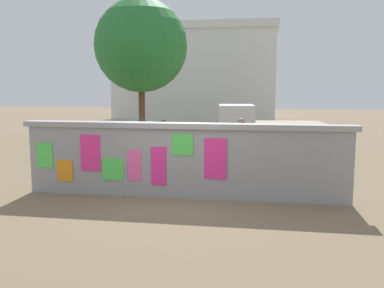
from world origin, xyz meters
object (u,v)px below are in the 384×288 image
tree_roadside (141,46)px  car_parked (136,141)px  person_walking (151,146)px  person_bystander (241,141)px  auto_rickshaw_truck (264,132)px  motorcycle (300,163)px  bicycle_far (211,173)px

tree_roadside → car_parked: bearing=-75.7°
person_walking → person_bystander: same height
car_parked → person_bystander: (3.44, -1.25, 0.26)m
car_parked → person_walking: person_walking is taller
tree_roadside → auto_rickshaw_truck: bearing=-36.4°
motorcycle → person_walking: person_walking is taller
auto_rickshaw_truck → motorcycle: (0.97, -3.61, -0.44)m
person_bystander → person_walking: bearing=-147.4°
car_parked → person_bystander: bearing=-20.0°
car_parked → bicycle_far: bearing=-45.3°
motorcycle → bicycle_far: bearing=-152.5°
bicycle_far → person_walking: (-1.59, 0.16, 0.62)m
tree_roadside → person_walking: bearing=-72.5°
motorcycle → tree_roadside: bearing=130.4°
person_bystander → motorcycle: bearing=-14.3°
auto_rickshaw_truck → person_walking: (-2.88, -4.62, 0.09)m
car_parked → motorcycle: bearing=-18.2°
auto_rickshaw_truck → motorcycle: bearing=-75.0°
motorcycle → person_walking: (-3.85, -1.01, 0.52)m
car_parked → tree_roadside: size_ratio=0.60×
motorcycle → person_bystander: size_ratio=1.17×
motorcycle → person_bystander: 1.75m
bicycle_far → person_walking: bearing=174.2°
motorcycle → person_bystander: (-1.62, 0.41, 0.52)m
bicycle_far → tree_roadside: size_ratio=0.26×
bicycle_far → tree_roadside: bearing=116.0°
person_walking → tree_roadside: tree_roadside is taller
person_walking → motorcycle: bearing=14.7°
car_parked → person_walking: 2.95m
car_parked → motorcycle: (5.06, -1.66, -0.27)m
bicycle_far → person_walking: 1.72m
bicycle_far → auto_rickshaw_truck: bearing=74.9°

